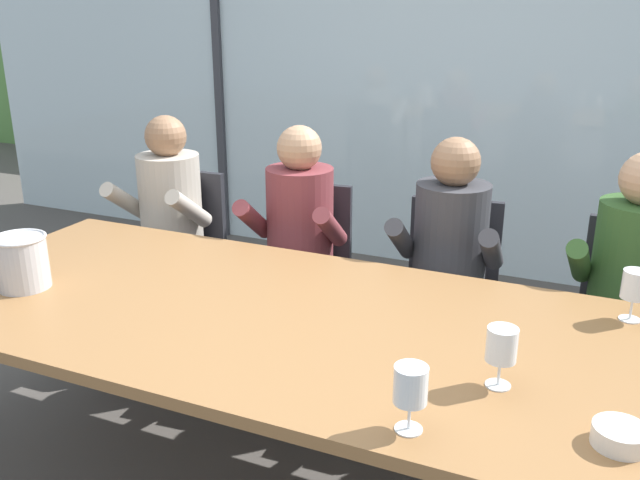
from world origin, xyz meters
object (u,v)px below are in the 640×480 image
Objects in this scene: person_olive_shirt at (630,286)px; ice_bucket_primary at (22,261)px; wine_glass_center_pour at (411,388)px; wine_glass_by_left_taster at (635,287)px; tasting_bowl at (620,436)px; chair_right_of_center at (629,312)px; dining_table at (279,328)px; chair_left_of_center at (305,260)px; wine_glass_near_bucket at (502,347)px; chair_near_curtain at (182,241)px; person_beige_jumper at (163,218)px; person_maroon_top at (295,237)px; person_charcoal_jacket at (446,259)px; chair_center at (450,282)px.

person_olive_shirt is 6.06× the size of ice_bucket_primary.
ice_bucket_primary reaches higher than wine_glass_center_pour.
tasting_bowl is at bearing -91.41° from wine_glass_by_left_taster.
ice_bucket_primary is at bearing -146.71° from chair_right_of_center.
dining_table is 0.99m from ice_bucket_primary.
wine_glass_near_bucket reaches higher than chair_left_of_center.
chair_left_of_center is at bearing 123.34° from wine_glass_center_pour.
wine_glass_center_pour reaches higher than chair_near_curtain.
person_beige_jumper is 2.14m from wine_glass_near_bucket.
person_olive_shirt is at bearing -2.01° from person_beige_jumper.
chair_left_of_center is 0.24m from person_maroon_top.
person_maroon_top is 1.00× the size of person_charcoal_jacket.
dining_table is at bearing -73.25° from person_maroon_top.
chair_left_of_center is at bearing 157.94° from wine_glass_by_left_taster.
person_olive_shirt is 1.42m from wine_glass_center_pour.
person_maroon_top is 1.52m from wine_glass_by_left_taster.
person_beige_jumper is 6.93× the size of wine_glass_center_pour.
person_beige_jumper is 0.75m from person_maroon_top.
person_maroon_top reaches higher than wine_glass_near_bucket.
ice_bucket_primary is (-1.33, -1.04, 0.15)m from person_charcoal_jacket.
wine_glass_near_bucket is at bearing -12.71° from dining_table.
person_beige_jumper is at bearing 151.50° from tasting_bowl.
ice_bucket_primary is 1.14× the size of wine_glass_center_pour.
chair_left_of_center is 0.73× the size of person_beige_jumper.
person_beige_jumper reaches higher than wine_glass_center_pour.
chair_left_of_center is 1.00× the size of chair_center.
wine_glass_near_bucket is (1.72, 0.01, 0.02)m from ice_bucket_primary.
person_olive_shirt is at bearing 89.29° from wine_glass_by_left_taster.
wine_glass_near_bucket is (0.39, -1.03, 0.16)m from person_charcoal_jacket.
chair_right_of_center reaches higher than tasting_bowl.
wine_glass_near_bucket and wine_glass_center_pour have the same top height.
dining_table is 1.50m from chair_near_curtain.
chair_center is 0.75m from person_maroon_top.
wine_glass_by_left_taster is at bearing -86.23° from person_olive_shirt.
wine_glass_near_bucket is 1.00× the size of wine_glass_center_pour.
person_beige_jumper is 1.47m from person_charcoal_jacket.
ice_bucket_primary is (-1.31, -1.20, 0.32)m from chair_center.
person_olive_shirt reaches higher than wine_glass_by_left_taster.
wine_glass_near_bucket is 0.34m from wine_glass_center_pour.
person_charcoal_jacket is 1.00× the size of person_olive_shirt.
wine_glass_by_left_taster is (2.19, -0.43, 0.16)m from person_beige_jumper.
person_beige_jumper reaches higher than wine_glass_by_left_taster.
ice_bucket_primary is (-0.60, -1.04, 0.15)m from person_maroon_top.
chair_center is at bearing 171.83° from person_olive_shirt.
tasting_bowl is at bearing -69.22° from chair_center.
chair_near_curtain is 1.47m from chair_center.
ice_bucket_primary is 1.58m from wine_glass_center_pour.
wine_glass_center_pour is at bearing -105.81° from chair_right_of_center.
person_maroon_top is at bearing 163.26° from wine_glass_by_left_taster.
person_olive_shirt is 1.09m from wine_glass_near_bucket.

